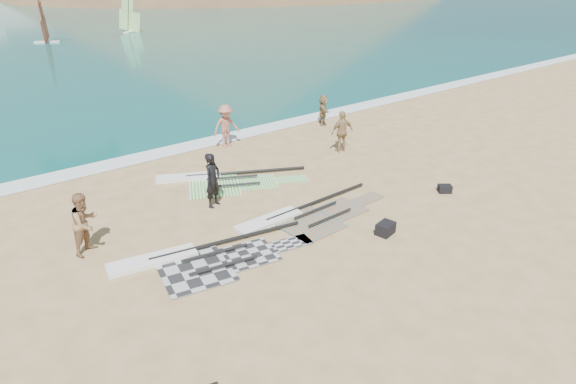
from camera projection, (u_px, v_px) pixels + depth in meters
ground at (393, 270)px, 12.98m from camera, size 300.00×300.00×0.00m
surf_line at (181, 149)px, 21.70m from camera, size 300.00×1.20×0.04m
rig_grey at (198, 259)px, 13.40m from camera, size 5.75×2.80×0.20m
rig_green at (220, 180)px, 18.38m from camera, size 5.36×3.96×0.20m
rig_orange at (304, 216)px, 15.71m from camera, size 5.53×2.18×0.20m
gear_bag_near at (385, 229)px, 14.68m from camera, size 0.65×0.53×0.37m
gear_bag_far at (445, 189)px, 17.44m from camera, size 0.57×0.54×0.28m
person_wetsuit at (213, 180)px, 16.12m from camera, size 0.82×0.70×1.90m
beachgoer_left at (85, 223)px, 13.46m from camera, size 1.12×1.06×1.83m
beachgoer_mid at (226, 126)px, 21.60m from camera, size 1.29×0.79×1.94m
beachgoer_back at (342, 132)px, 21.03m from camera, size 1.14×0.64×1.84m
beachgoer_right at (323, 110)px, 24.77m from camera, size 1.23×1.44×1.56m
windsurfer_centre at (45, 30)px, 52.27m from camera, size 2.69×2.93×4.76m
windsurfer_right at (130, 21)px, 60.85m from camera, size 2.52×2.54×4.79m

